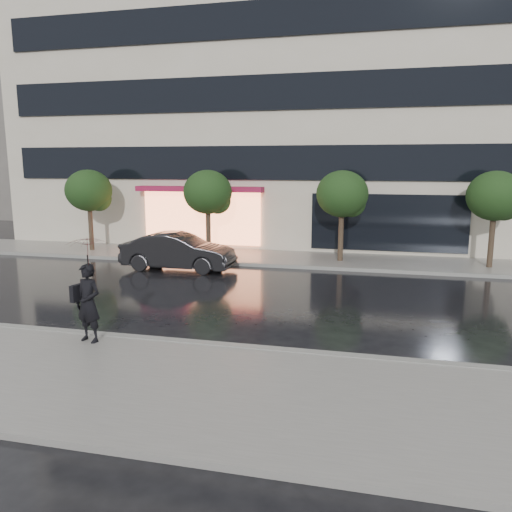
% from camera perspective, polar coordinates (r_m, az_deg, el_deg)
% --- Properties ---
extents(ground, '(120.00, 120.00, 0.00)m').
position_cam_1_polar(ground, '(13.02, -7.05, -8.61)').
color(ground, black).
rests_on(ground, ground).
extents(sidewalk_near, '(60.00, 4.50, 0.12)m').
position_cam_1_polar(sidewalk_near, '(10.23, -13.58, -13.93)').
color(sidewalk_near, slate).
rests_on(sidewalk_near, ground).
extents(sidewalk_far, '(60.00, 3.50, 0.12)m').
position_cam_1_polar(sidewalk_far, '(22.58, 2.01, -0.21)').
color(sidewalk_far, slate).
rests_on(sidewalk_far, ground).
extents(curb_near, '(60.00, 0.25, 0.14)m').
position_cam_1_polar(curb_near, '(12.12, -8.72, -9.77)').
color(curb_near, gray).
rests_on(curb_near, ground).
extents(curb_far, '(60.00, 0.25, 0.14)m').
position_cam_1_polar(curb_far, '(20.90, 1.06, -1.05)').
color(curb_far, gray).
rests_on(curb_far, ground).
extents(office_building, '(30.00, 12.76, 18.00)m').
position_cam_1_polar(office_building, '(30.18, 5.20, 19.49)').
color(office_building, beige).
rests_on(office_building, ground).
extents(tree_far_west, '(2.20, 2.20, 3.99)m').
position_cam_1_polar(tree_far_west, '(25.35, -18.42, 6.95)').
color(tree_far_west, '#33261C').
rests_on(tree_far_west, ground).
extents(tree_mid_west, '(2.20, 2.20, 3.99)m').
position_cam_1_polar(tree_mid_west, '(22.79, -5.37, 7.10)').
color(tree_mid_west, '#33261C').
rests_on(tree_mid_west, ground).
extents(tree_mid_east, '(2.20, 2.20, 3.99)m').
position_cam_1_polar(tree_mid_east, '(21.62, 9.98, 6.81)').
color(tree_mid_east, '#33261C').
rests_on(tree_mid_east, ground).
extents(tree_far_east, '(2.20, 2.20, 3.99)m').
position_cam_1_polar(tree_far_east, '(22.09, 25.79, 6.01)').
color(tree_far_east, '#33261C').
rests_on(tree_far_east, ground).
extents(parked_car, '(4.59, 1.64, 1.51)m').
position_cam_1_polar(parked_car, '(20.43, -8.88, 0.51)').
color(parked_car, black).
rests_on(parked_car, ground).
extents(pedestrian_with_umbrella, '(1.07, 1.08, 2.49)m').
position_cam_1_polar(pedestrian_with_umbrella, '(12.14, -18.70, -2.33)').
color(pedestrian_with_umbrella, black).
rests_on(pedestrian_with_umbrella, sidewalk_near).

